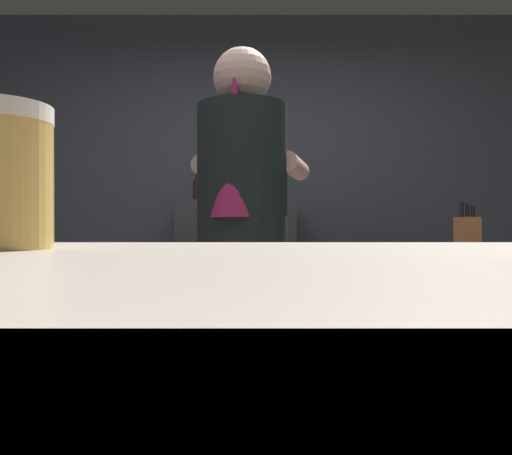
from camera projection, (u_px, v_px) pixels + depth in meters
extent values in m
cube|color=#464D57|center=(256.00, 187.00, 3.59)|extent=(5.20, 0.10, 2.70)
cube|color=brown|center=(328.00, 351.00, 2.15)|extent=(2.10, 0.60, 0.88)
cube|color=#3B3B40|center=(238.00, 284.00, 3.32)|extent=(0.85, 0.36, 1.23)
cube|color=#293530|center=(244.00, 384.00, 1.70)|extent=(0.28, 0.20, 0.88)
cylinder|color=black|center=(244.00, 187.00, 1.70)|extent=(0.34, 0.34, 0.61)
sphere|color=tan|center=(244.00, 77.00, 1.70)|extent=(0.22, 0.22, 0.22)
cone|color=#8C1E4C|center=(236.00, 143.00, 1.60)|extent=(0.18, 0.18, 0.53)
cylinder|color=tan|center=(216.00, 169.00, 1.90)|extent=(0.16, 0.33, 0.08)
cylinder|color=tan|center=(295.00, 167.00, 1.81)|extent=(0.16, 0.33, 0.08)
cube|color=#8F5B38|center=(469.00, 238.00, 2.19)|extent=(0.10, 0.08, 0.20)
cylinder|color=black|center=(463.00, 209.00, 2.19)|extent=(0.02, 0.02, 0.07)
cylinder|color=black|center=(469.00, 210.00, 2.19)|extent=(0.02, 0.02, 0.06)
cylinder|color=black|center=(475.00, 212.00, 2.19)|extent=(0.02, 0.02, 0.05)
cylinder|color=#CC572D|center=(223.00, 252.00, 2.19)|extent=(0.20, 0.20, 0.05)
cube|color=silver|center=(306.00, 259.00, 2.10)|extent=(0.24, 0.03, 0.01)
cylinder|color=#DFAF57|center=(9.00, 186.00, 0.43)|extent=(0.08, 0.08, 0.12)
cylinder|color=white|center=(9.00, 114.00, 0.43)|extent=(0.08, 0.08, 0.02)
cylinder|color=black|center=(240.00, 190.00, 3.38)|extent=(0.06, 0.06, 0.17)
cylinder|color=black|center=(240.00, 174.00, 3.38)|extent=(0.03, 0.03, 0.07)
cylinder|color=red|center=(240.00, 169.00, 3.38)|extent=(0.03, 0.03, 0.01)
cylinder|color=#4B7E3C|center=(266.00, 187.00, 3.23)|extent=(0.05, 0.05, 0.18)
cylinder|color=#4B7E3C|center=(266.00, 170.00, 3.23)|extent=(0.02, 0.02, 0.07)
cylinder|color=black|center=(266.00, 164.00, 3.23)|extent=(0.03, 0.03, 0.01)
cylinder|color=black|center=(198.00, 191.00, 3.26)|extent=(0.06, 0.06, 0.14)
cylinder|color=black|center=(198.00, 177.00, 3.26)|extent=(0.03, 0.03, 0.06)
cylinder|color=red|center=(198.00, 172.00, 3.26)|extent=(0.03, 0.03, 0.01)
cylinder|color=#497B2F|center=(223.00, 189.00, 3.30)|extent=(0.07, 0.07, 0.17)
cylinder|color=#497B2F|center=(223.00, 172.00, 3.29)|extent=(0.03, 0.03, 0.07)
cylinder|color=black|center=(223.00, 167.00, 3.29)|extent=(0.04, 0.04, 0.01)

